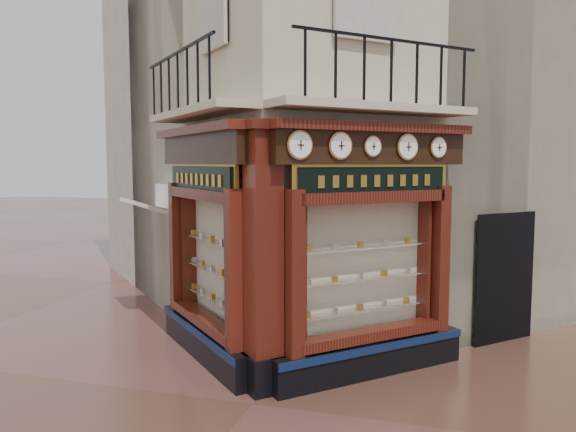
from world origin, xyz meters
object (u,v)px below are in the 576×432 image
at_px(clock_a, 300,145).
at_px(signboard_left, 200,179).
at_px(corner_pilaster, 263,261).
at_px(clock_e, 438,148).
at_px(signboard_right, 374,181).
at_px(clock_c, 372,146).
at_px(awning, 147,317).
at_px(clock_b, 340,146).
at_px(clock_d, 407,147).

xyz_separation_m(clock_a, signboard_left, (-2.02, 1.06, -0.52)).
height_order(corner_pilaster, clock_e, corner_pilaster).
bearing_deg(clock_a, signboard_right, 4.55).
distance_m(corner_pilaster, clock_c, 2.37).
xyz_separation_m(clock_a, clock_c, (0.89, 0.89, 0.00)).
bearing_deg(corner_pilaster, awning, 95.98).
bearing_deg(signboard_right, clock_c, -139.65).
bearing_deg(awning, clock_a, -170.60).
distance_m(clock_c, awning, 6.68).
relative_size(clock_c, signboard_right, 0.15).
relative_size(clock_c, signboard_left, 0.15).
relative_size(clock_c, clock_e, 0.93).
xyz_separation_m(signboard_left, signboard_right, (2.92, 0.00, -0.00)).
bearing_deg(clock_a, signboard_left, 107.29).
bearing_deg(signboard_left, clock_e, -123.83).
distance_m(clock_a, awning, 6.39).
bearing_deg(awning, signboard_right, -156.15).
xyz_separation_m(clock_b, signboard_left, (-2.50, 0.58, -0.52)).
bearing_deg(clock_c, awning, 112.18).
xyz_separation_m(corner_pilaster, clock_a, (0.56, -0.05, 1.67)).
xyz_separation_m(awning, signboard_right, (5.19, -2.01, 3.10)).
distance_m(clock_b, clock_e, 1.89).
height_order(clock_b, clock_d, clock_d).
relative_size(clock_a, clock_e, 1.20).
bearing_deg(clock_b, corner_pilaster, 157.67).
bearing_deg(clock_e, corner_pilaster, 171.71).
relative_size(clock_b, clock_c, 1.28).
height_order(clock_a, clock_d, clock_d).
bearing_deg(clock_b, clock_d, 0.00).
bearing_deg(clock_c, clock_e, 0.00).
height_order(clock_c, signboard_left, clock_c).
distance_m(clock_a, signboard_left, 2.34).
distance_m(clock_c, clock_e, 1.31).
bearing_deg(clock_b, clock_e, 0.00).
height_order(clock_e, awning, clock_e).
height_order(clock_c, signboard_right, clock_c).
height_order(clock_b, signboard_left, clock_b).
bearing_deg(signboard_left, signboard_right, -135.00).
bearing_deg(clock_a, clock_c, 0.00).
height_order(clock_a, clock_c, clock_a).
height_order(clock_d, awning, clock_d).
xyz_separation_m(clock_c, signboard_right, (0.01, 0.17, -0.52)).
xyz_separation_m(corner_pilaster, signboard_left, (-1.46, 1.01, 1.15)).
relative_size(clock_a, clock_b, 1.01).
bearing_deg(signboard_right, clock_a, -175.45).
height_order(clock_a, signboard_left, clock_a).
height_order(clock_a, clock_e, clock_a).
bearing_deg(signboard_right, clock_d, -11.51).
bearing_deg(signboard_right, clock_e, -5.35).
height_order(corner_pilaster, signboard_left, corner_pilaster).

